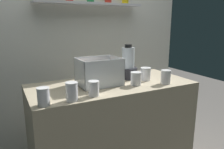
{
  "coord_description": "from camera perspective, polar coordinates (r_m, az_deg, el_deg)",
  "views": [
    {
      "loc": [
        -0.83,
        -1.6,
        1.41
      ],
      "look_at": [
        0.0,
        0.0,
        0.98
      ],
      "focal_mm": 34.81,
      "sensor_mm": 36.0,
      "label": 1
    }
  ],
  "objects": [
    {
      "name": "juice_cup_orange_far_right",
      "position": [
        2.0,
        8.81,
        -0.07
      ],
      "size": [
        0.1,
        0.1,
        0.12
      ],
      "color": "white",
      "rests_on": "counter"
    },
    {
      "name": "carrot_display_bin",
      "position": [
        1.83,
        -3.68,
        -0.57
      ],
      "size": [
        0.35,
        0.26,
        0.23
      ],
      "color": "white",
      "rests_on": "counter"
    },
    {
      "name": "juice_cup_carrot_middle",
      "position": [
        1.56,
        -4.81,
        -3.92
      ],
      "size": [
        0.08,
        0.08,
        0.11
      ],
      "color": "white",
      "rests_on": "counter"
    },
    {
      "name": "counter",
      "position": [
        2.04,
        0.0,
        -14.6
      ],
      "size": [
        1.4,
        0.64,
        0.9
      ],
      "primitive_type": "cube",
      "color": "tan",
      "rests_on": "ground_plane"
    },
    {
      "name": "juice_cup_carrot_rightmost",
      "position": [
        1.92,
        13.92,
        -0.81
      ],
      "size": [
        0.09,
        0.09,
        0.12
      ],
      "color": "white",
      "rests_on": "counter"
    },
    {
      "name": "juice_cup_carrot_left",
      "position": [
        1.47,
        -10.52,
        -4.63
      ],
      "size": [
        0.08,
        0.08,
        0.13
      ],
      "color": "white",
      "rests_on": "counter"
    },
    {
      "name": "juice_cup_beet_far_left",
      "position": [
        1.44,
        -17.56,
        -5.81
      ],
      "size": [
        0.08,
        0.08,
        0.12
      ],
      "color": "white",
      "rests_on": "counter"
    },
    {
      "name": "back_wall_unit",
      "position": [
        2.51,
        -8.14,
        9.96
      ],
      "size": [
        2.6,
        0.24,
        2.5
      ],
      "color": "silver",
      "rests_on": "ground_plane"
    },
    {
      "name": "juice_cup_beet_right",
      "position": [
        1.83,
        6.32,
        -1.3
      ],
      "size": [
        0.09,
        0.09,
        0.11
      ],
      "color": "white",
      "rests_on": "counter"
    },
    {
      "name": "blender_pitcher",
      "position": [
        2.03,
        4.21,
        2.31
      ],
      "size": [
        0.18,
        0.18,
        0.32
      ],
      "color": "black",
      "rests_on": "counter"
    }
  ]
}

